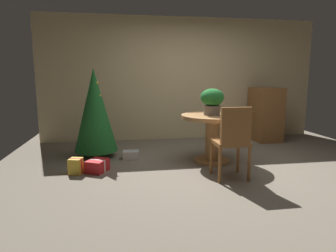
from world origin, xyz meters
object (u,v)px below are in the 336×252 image
Objects in this scene: wooden_cabinet at (265,114)px; round_dining_table at (213,129)px; wooden_chair_near at (232,139)px; gift_box_cream at (131,155)px; gift_box_gold at (76,166)px; holiday_tree at (95,110)px; flower_vase at (212,100)px; gift_box_red at (97,166)px.

round_dining_table is at bearing -139.49° from wooden_cabinet.
gift_box_cream is at bearing 136.89° from wooden_chair_near.
gift_box_gold reaches higher than gift_box_cream.
holiday_tree is (-1.86, 0.60, 0.27)m from round_dining_table.
gift_box_gold is 0.20× the size of wooden_cabinet.
flower_vase is (-0.02, -0.01, 0.47)m from round_dining_table.
wooden_cabinet is (3.42, 1.61, 0.48)m from gift_box_red.
wooden_cabinet reaches higher than gift_box_red.
gift_box_red is (0.07, -0.81, -0.72)m from holiday_tree.
round_dining_table is 2.42× the size of flower_vase.
holiday_tree reaches higher than wooden_chair_near.
round_dining_table is at bearing -17.73° from holiday_tree.
holiday_tree reaches higher than wooden_cabinet.
wooden_chair_near is 2.75m from wooden_cabinet.
flower_vase reaches higher than wooden_chair_near.
gift_box_gold is at bearing -104.35° from holiday_tree.
flower_vase is 2.00m from gift_box_red.
wooden_cabinet is (1.65, 1.40, -0.44)m from flower_vase.
wooden_cabinet is at bearing 12.79° from holiday_tree.
gift_box_cream is at bearing -21.49° from holiday_tree.
round_dining_table reaches higher than gift_box_red.
gift_box_gold is (-2.09, -0.27, -0.42)m from round_dining_table.
holiday_tree is 5.52× the size of gift_box_cream.
round_dining_table is 0.89× the size of wooden_cabinet.
round_dining_table is at bearing 7.40° from gift_box_gold.
holiday_tree is (-1.86, 1.43, 0.25)m from wooden_chair_near.
holiday_tree is 1.13m from gift_box_gold.
gift_box_gold is (-0.22, -0.87, -0.69)m from holiday_tree.
flower_vase is 0.37× the size of wooden_cabinet.
gift_box_red is 3.81m from wooden_cabinet.
gift_box_gold is at bearing -172.83° from flower_vase.
round_dining_table is 0.84m from wooden_chair_near.
wooden_chair_near is at bearing -19.02° from gift_box_red.
wooden_chair_near reaches higher than gift_box_cream.
holiday_tree reaches higher than gift_box_red.
flower_vase reaches higher than gift_box_cream.
round_dining_table is at bearing 90.00° from wooden_chair_near.
round_dining_table is 2.64× the size of gift_box_red.
flower_vase is at bearing -18.29° from holiday_tree.
gift_box_cream is 0.24× the size of wooden_cabinet.
wooden_chair_near is at bearing -90.00° from round_dining_table.
flower_vase reaches higher than round_dining_table.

